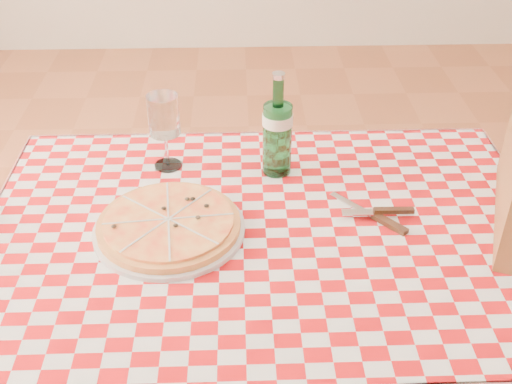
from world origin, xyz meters
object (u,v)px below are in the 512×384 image
(pizza_plate, at_px, (169,224))
(wine_glass, at_px, (165,132))
(dining_table, at_px, (265,261))
(water_bottle, at_px, (278,124))

(pizza_plate, height_order, wine_glass, wine_glass)
(wine_glass, bearing_deg, dining_table, -48.44)
(dining_table, relative_size, pizza_plate, 3.48)
(dining_table, relative_size, wine_glass, 5.88)
(water_bottle, height_order, wine_glass, water_bottle)
(pizza_plate, bearing_deg, dining_table, 1.38)
(pizza_plate, bearing_deg, water_bottle, 43.77)
(pizza_plate, distance_m, water_bottle, 0.38)
(water_bottle, bearing_deg, pizza_plate, -136.23)
(water_bottle, distance_m, wine_glass, 0.29)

